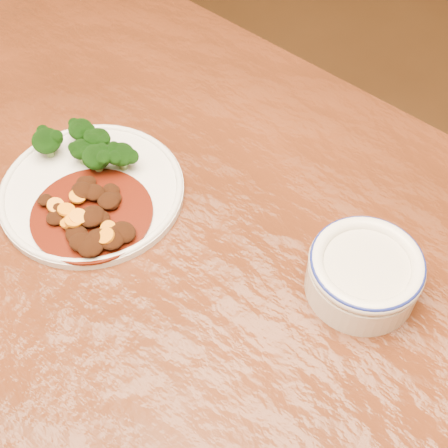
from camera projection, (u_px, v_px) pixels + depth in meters
The scene contains 5 objects.
dining_table at pixel (162, 334), 0.75m from camera, with size 1.55×0.99×0.75m.
dinner_plate at pixel (92, 190), 0.78m from camera, with size 0.23×0.23×0.01m.
broccoli_florets at pixel (85, 146), 0.79m from camera, with size 0.13×0.08×0.04m.
mince_stew at pixel (93, 216), 0.74m from camera, with size 0.15×0.15×0.03m.
dip_bowl at pixel (364, 273), 0.68m from camera, with size 0.13×0.13×0.06m.
Camera 1 is at (0.28, -0.24, 1.35)m, focal length 50.00 mm.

